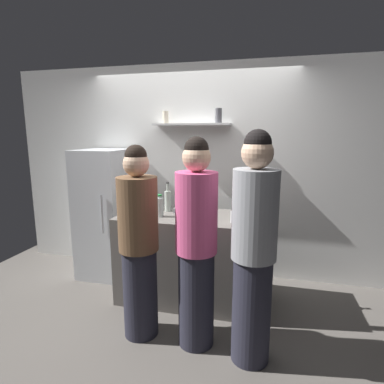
{
  "coord_description": "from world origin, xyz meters",
  "views": [
    {
      "loc": [
        0.92,
        -2.55,
        1.77
      ],
      "look_at": [
        0.17,
        0.49,
        1.18
      ],
      "focal_mm": 29.0,
      "sensor_mm": 36.0,
      "label": 1
    }
  ],
  "objects_px": {
    "baking_pan": "(191,209)",
    "person_pink_top": "(196,246)",
    "person_grey_hoodie": "(254,251)",
    "wine_bottle_amber_glass": "(258,215)",
    "refrigerator": "(105,213)",
    "person_brown_jacket": "(139,245)",
    "utensil_holder": "(236,217)",
    "wine_bottle_pale_glass": "(168,200)",
    "water_bottle_plastic": "(160,207)",
    "wine_bottle_green_glass": "(241,206)"
  },
  "relations": [
    {
      "from": "baking_pan",
      "to": "water_bottle_plastic",
      "type": "height_order",
      "value": "water_bottle_plastic"
    },
    {
      "from": "person_brown_jacket",
      "to": "wine_bottle_pale_glass",
      "type": "bearing_deg",
      "value": -34.36
    },
    {
      "from": "wine_bottle_amber_glass",
      "to": "person_brown_jacket",
      "type": "xyz_separation_m",
      "value": [
        -0.98,
        -0.41,
        -0.22
      ]
    },
    {
      "from": "wine_bottle_amber_glass",
      "to": "water_bottle_plastic",
      "type": "height_order",
      "value": "wine_bottle_amber_glass"
    },
    {
      "from": "wine_bottle_green_glass",
      "to": "wine_bottle_amber_glass",
      "type": "xyz_separation_m",
      "value": [
        0.18,
        -0.31,
        0.0
      ]
    },
    {
      "from": "utensil_holder",
      "to": "wine_bottle_pale_glass",
      "type": "distance_m",
      "value": 0.82
    },
    {
      "from": "wine_bottle_green_glass",
      "to": "person_grey_hoodie",
      "type": "xyz_separation_m",
      "value": [
        0.17,
        -0.81,
        -0.15
      ]
    },
    {
      "from": "wine_bottle_pale_glass",
      "to": "person_pink_top",
      "type": "bearing_deg",
      "value": -58.26
    },
    {
      "from": "wine_bottle_pale_glass",
      "to": "utensil_holder",
      "type": "bearing_deg",
      "value": -18.66
    },
    {
      "from": "wine_bottle_amber_glass",
      "to": "person_brown_jacket",
      "type": "height_order",
      "value": "person_brown_jacket"
    },
    {
      "from": "water_bottle_plastic",
      "to": "wine_bottle_amber_glass",
      "type": "bearing_deg",
      "value": -10.57
    },
    {
      "from": "wine_bottle_pale_glass",
      "to": "water_bottle_plastic",
      "type": "distance_m",
      "value": 0.23
    },
    {
      "from": "baking_pan",
      "to": "wine_bottle_pale_glass",
      "type": "height_order",
      "value": "wine_bottle_pale_glass"
    },
    {
      "from": "utensil_holder",
      "to": "person_pink_top",
      "type": "xyz_separation_m",
      "value": [
        -0.26,
        -0.57,
        -0.11
      ]
    },
    {
      "from": "baking_pan",
      "to": "person_brown_jacket",
      "type": "bearing_deg",
      "value": -105.89
    },
    {
      "from": "wine_bottle_pale_glass",
      "to": "water_bottle_plastic",
      "type": "relative_size",
      "value": 1.4
    },
    {
      "from": "utensil_holder",
      "to": "refrigerator",
      "type": "bearing_deg",
      "value": 163.33
    },
    {
      "from": "utensil_holder",
      "to": "person_grey_hoodie",
      "type": "relative_size",
      "value": 0.12
    },
    {
      "from": "refrigerator",
      "to": "person_grey_hoodie",
      "type": "xyz_separation_m",
      "value": [
        1.88,
        -1.16,
        0.11
      ]
    },
    {
      "from": "wine_bottle_amber_glass",
      "to": "person_grey_hoodie",
      "type": "bearing_deg",
      "value": -91.05
    },
    {
      "from": "person_pink_top",
      "to": "refrigerator",
      "type": "bearing_deg",
      "value": 24.53
    },
    {
      "from": "wine_bottle_green_glass",
      "to": "refrigerator",
      "type": "bearing_deg",
      "value": 168.57
    },
    {
      "from": "water_bottle_plastic",
      "to": "wine_bottle_pale_glass",
      "type": "bearing_deg",
      "value": 86.85
    },
    {
      "from": "wine_bottle_pale_glass",
      "to": "person_brown_jacket",
      "type": "xyz_separation_m",
      "value": [
        0.01,
        -0.82,
        -0.22
      ]
    },
    {
      "from": "water_bottle_plastic",
      "to": "utensil_holder",
      "type": "bearing_deg",
      "value": -2.23
    },
    {
      "from": "wine_bottle_amber_glass",
      "to": "person_pink_top",
      "type": "relative_size",
      "value": 0.19
    },
    {
      "from": "refrigerator",
      "to": "wine_bottle_amber_glass",
      "type": "height_order",
      "value": "refrigerator"
    },
    {
      "from": "refrigerator",
      "to": "person_pink_top",
      "type": "relative_size",
      "value": 0.9
    },
    {
      "from": "refrigerator",
      "to": "utensil_holder",
      "type": "height_order",
      "value": "refrigerator"
    },
    {
      "from": "wine_bottle_amber_glass",
      "to": "person_pink_top",
      "type": "height_order",
      "value": "person_pink_top"
    },
    {
      "from": "wine_bottle_green_glass",
      "to": "water_bottle_plastic",
      "type": "distance_m",
      "value": 0.83
    },
    {
      "from": "wine_bottle_amber_glass",
      "to": "person_brown_jacket",
      "type": "bearing_deg",
      "value": -157.44
    },
    {
      "from": "baking_pan",
      "to": "wine_bottle_green_glass",
      "type": "distance_m",
      "value": 0.58
    },
    {
      "from": "person_pink_top",
      "to": "person_grey_hoodie",
      "type": "bearing_deg",
      "value": -128.98
    },
    {
      "from": "utensil_holder",
      "to": "person_pink_top",
      "type": "distance_m",
      "value": 0.63
    },
    {
      "from": "refrigerator",
      "to": "person_pink_top",
      "type": "bearing_deg",
      "value": -36.96
    },
    {
      "from": "baking_pan",
      "to": "person_pink_top",
      "type": "relative_size",
      "value": 0.19
    },
    {
      "from": "water_bottle_plastic",
      "to": "person_pink_top",
      "type": "distance_m",
      "value": 0.81
    },
    {
      "from": "wine_bottle_green_glass",
      "to": "person_brown_jacket",
      "type": "bearing_deg",
      "value": -138.1
    },
    {
      "from": "water_bottle_plastic",
      "to": "wine_bottle_green_glass",
      "type": "bearing_deg",
      "value": 8.78
    },
    {
      "from": "person_grey_hoodie",
      "to": "person_brown_jacket",
      "type": "relative_size",
      "value": 1.07
    },
    {
      "from": "person_grey_hoodie",
      "to": "wine_bottle_amber_glass",
      "type": "bearing_deg",
      "value": 148.87
    },
    {
      "from": "utensil_holder",
      "to": "wine_bottle_amber_glass",
      "type": "height_order",
      "value": "wine_bottle_amber_glass"
    },
    {
      "from": "wine_bottle_green_glass",
      "to": "wine_bottle_pale_glass",
      "type": "height_order",
      "value": "wine_bottle_green_glass"
    },
    {
      "from": "utensil_holder",
      "to": "person_brown_jacket",
      "type": "relative_size",
      "value": 0.13
    },
    {
      "from": "wine_bottle_pale_glass",
      "to": "person_grey_hoodie",
      "type": "height_order",
      "value": "person_grey_hoodie"
    },
    {
      "from": "wine_bottle_amber_glass",
      "to": "person_pink_top",
      "type": "xyz_separation_m",
      "value": [
        -0.47,
        -0.41,
        -0.18
      ]
    },
    {
      "from": "person_grey_hoodie",
      "to": "person_pink_top",
      "type": "distance_m",
      "value": 0.47
    },
    {
      "from": "wine_bottle_amber_glass",
      "to": "person_pink_top",
      "type": "bearing_deg",
      "value": -138.71
    },
    {
      "from": "person_pink_top",
      "to": "wine_bottle_green_glass",
      "type": "bearing_deg",
      "value": -50.54
    }
  ]
}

